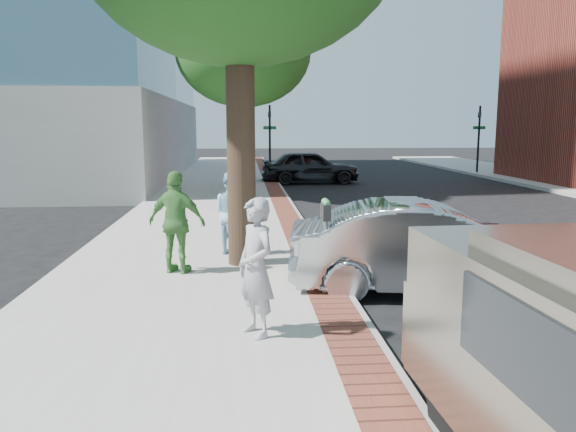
{
  "coord_description": "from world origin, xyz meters",
  "views": [
    {
      "loc": [
        -0.57,
        -8.43,
        2.71
      ],
      "look_at": [
        0.18,
        0.9,
        1.2
      ],
      "focal_mm": 35.0,
      "sensor_mm": 36.0,
      "label": 1
    }
  ],
  "objects": [
    {
      "name": "ground",
      "position": [
        0.0,
        0.0,
        0.0
      ],
      "size": [
        120.0,
        120.0,
        0.0
      ],
      "primitive_type": "plane",
      "color": "black",
      "rests_on": "ground"
    },
    {
      "name": "sidewalk",
      "position": [
        -1.5,
        8.0,
        0.07
      ],
      "size": [
        5.0,
        60.0,
        0.15
      ],
      "primitive_type": "cube",
      "color": "#9E9991",
      "rests_on": "ground"
    },
    {
      "name": "brick_strip",
      "position": [
        0.7,
        8.0,
        0.15
      ],
      "size": [
        0.6,
        60.0,
        0.01
      ],
      "primitive_type": "cube",
      "color": "brown",
      "rests_on": "sidewalk"
    },
    {
      "name": "curb",
      "position": [
        1.05,
        8.0,
        0.07
      ],
      "size": [
        0.1,
        60.0,
        0.15
      ],
      "primitive_type": "cube",
      "color": "gray",
      "rests_on": "ground"
    },
    {
      "name": "office_base",
      "position": [
        -13.0,
        22.0,
        2.0
      ],
      "size": [
        18.2,
        22.2,
        4.0
      ],
      "primitive_type": "cube",
      "color": "gray",
      "rests_on": "ground"
    },
    {
      "name": "signal_near",
      "position": [
        0.9,
        22.0,
        2.25
      ],
      "size": [
        0.7,
        0.15,
        3.8
      ],
      "color": "black",
      "rests_on": "ground"
    },
    {
      "name": "signal_far",
      "position": [
        12.5,
        22.0,
        2.25
      ],
      "size": [
        0.7,
        0.15,
        3.8
      ],
      "color": "black",
      "rests_on": "ground"
    },
    {
      "name": "tree_far",
      "position": [
        -0.5,
        12.0,
        5.3
      ],
      "size": [
        4.8,
        4.8,
        7.14
      ],
      "color": "black",
      "rests_on": "sidewalk"
    },
    {
      "name": "parking_meter",
      "position": [
        0.67,
        -0.13,
        1.21
      ],
      "size": [
        0.12,
        0.32,
        1.47
      ],
      "color": "gray",
      "rests_on": "sidewalk"
    },
    {
      "name": "person_gray",
      "position": [
        -0.43,
        -1.79,
        1.01
      ],
      "size": [
        0.66,
        0.74,
        1.71
      ],
      "primitive_type": "imported",
      "rotation": [
        0.0,
        0.0,
        -1.06
      ],
      "color": "#9C9CA0",
      "rests_on": "sidewalk"
    },
    {
      "name": "person_officer",
      "position": [
        -0.8,
        2.73,
        0.98
      ],
      "size": [
        1.01,
        1.02,
        1.66
      ],
      "primitive_type": "imported",
      "rotation": [
        0.0,
        0.0,
        2.32
      ],
      "color": "#94C6E5",
      "rests_on": "sidewalk"
    },
    {
      "name": "person_green",
      "position": [
        -1.73,
        1.3,
        1.05
      ],
      "size": [
        1.14,
        0.78,
        1.8
      ],
      "primitive_type": "imported",
      "rotation": [
        0.0,
        0.0,
        2.78
      ],
      "color": "#48863D",
      "rests_on": "sidewalk"
    },
    {
      "name": "sedan_silver",
      "position": [
        2.44,
        0.28,
        0.75
      ],
      "size": [
        4.7,
        2.15,
        1.49
      ],
      "primitive_type": "imported",
      "rotation": [
        0.0,
        0.0,
        1.44
      ],
      "color": "#A7AAAE",
      "rests_on": "ground"
    },
    {
      "name": "bg_car",
      "position": [
        2.6,
        18.0,
        0.79
      ],
      "size": [
        4.66,
        1.97,
        1.57
      ],
      "primitive_type": "imported",
      "rotation": [
        0.0,
        0.0,
        1.59
      ],
      "color": "black",
      "rests_on": "ground"
    }
  ]
}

